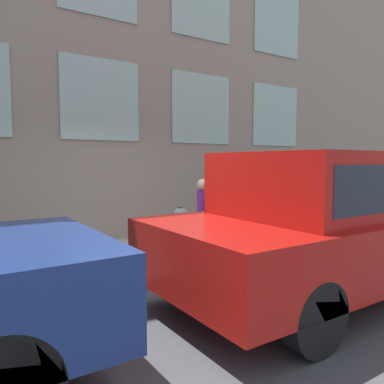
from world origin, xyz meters
The scene contains 5 objects.
ground_plane centered at (0.00, 0.00, 0.00)m, with size 80.00×80.00×0.00m, color #47474C.
sidewalk centered at (1.36, 0.00, 0.06)m, with size 2.73×60.00×0.12m.
fire_hydrant centered at (0.68, -0.56, 0.56)m, with size 0.36×0.46×0.86m.
person centered at (0.91, -1.18, 0.90)m, with size 0.31×0.21×1.30m.
parked_truck_red_near centered at (-1.45, -1.59, 1.04)m, with size 2.10×4.73×1.83m.
Camera 1 is at (-4.46, 2.60, 1.72)m, focal length 35.00 mm.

